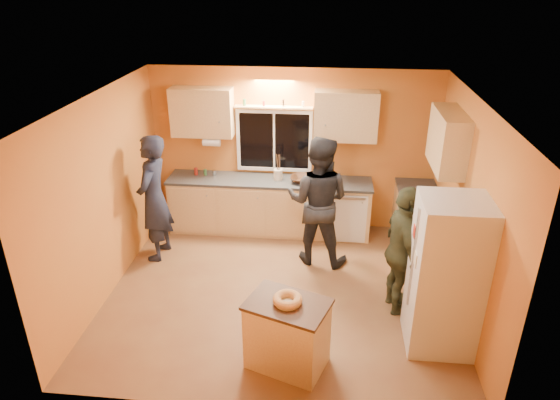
# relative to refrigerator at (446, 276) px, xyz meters

# --- Properties ---
(ground) EXTENTS (4.50, 4.50, 0.00)m
(ground) POSITION_rel_refrigerator_xyz_m (-1.89, 0.80, -0.90)
(ground) COLOR brown
(ground) RESTS_ON ground
(room_shell) EXTENTS (4.54, 4.04, 2.61)m
(room_shell) POSITION_rel_refrigerator_xyz_m (-1.77, 1.21, 0.72)
(room_shell) COLOR #C78033
(room_shell) RESTS_ON ground
(back_counter) EXTENTS (4.23, 0.62, 0.90)m
(back_counter) POSITION_rel_refrigerator_xyz_m (-1.88, 2.50, -0.45)
(back_counter) COLOR tan
(back_counter) RESTS_ON ground
(right_counter) EXTENTS (0.62, 1.84, 0.90)m
(right_counter) POSITION_rel_refrigerator_xyz_m (0.06, 1.30, -0.45)
(right_counter) COLOR tan
(right_counter) RESTS_ON ground
(refrigerator) EXTENTS (0.72, 0.70, 1.80)m
(refrigerator) POSITION_rel_refrigerator_xyz_m (0.00, 0.00, 0.00)
(refrigerator) COLOR silver
(refrigerator) RESTS_ON ground
(island) EXTENTS (0.98, 0.82, 0.81)m
(island) POSITION_rel_refrigerator_xyz_m (-1.68, -0.53, -0.49)
(island) COLOR tan
(island) RESTS_ON ground
(bundt_pastry) EXTENTS (0.31, 0.31, 0.09)m
(bundt_pastry) POSITION_rel_refrigerator_xyz_m (-1.68, -0.53, -0.05)
(bundt_pastry) COLOR tan
(bundt_pastry) RESTS_ON island
(person_left) EXTENTS (0.49, 0.71, 1.88)m
(person_left) POSITION_rel_refrigerator_xyz_m (-3.79, 1.54, 0.04)
(person_left) COLOR black
(person_left) RESTS_ON ground
(person_center) EXTENTS (1.05, 0.89, 1.90)m
(person_center) POSITION_rel_refrigerator_xyz_m (-1.45, 1.67, 0.05)
(person_center) COLOR black
(person_center) RESTS_ON ground
(person_right) EXTENTS (0.57, 1.04, 1.68)m
(person_right) POSITION_rel_refrigerator_xyz_m (-0.39, 0.58, -0.06)
(person_right) COLOR #303824
(person_right) RESTS_ON ground
(mixing_bowl) EXTENTS (0.40, 0.40, 0.09)m
(mixing_bowl) POSITION_rel_refrigerator_xyz_m (-1.72, 2.46, 0.04)
(mixing_bowl) COLOR black
(mixing_bowl) RESTS_ON back_counter
(utensil_crock) EXTENTS (0.14, 0.14, 0.17)m
(utensil_crock) POSITION_rel_refrigerator_xyz_m (-2.10, 2.52, 0.09)
(utensil_crock) COLOR beige
(utensil_crock) RESTS_ON back_counter
(potted_plant) EXTENTS (0.28, 0.25, 0.28)m
(potted_plant) POSITION_rel_refrigerator_xyz_m (0.03, 0.50, 0.14)
(potted_plant) COLOR gray
(potted_plant) RESTS_ON right_counter
(red_box) EXTENTS (0.17, 0.13, 0.07)m
(red_box) POSITION_rel_refrigerator_xyz_m (0.07, 2.10, 0.04)
(red_box) COLOR maroon
(red_box) RESTS_ON right_counter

